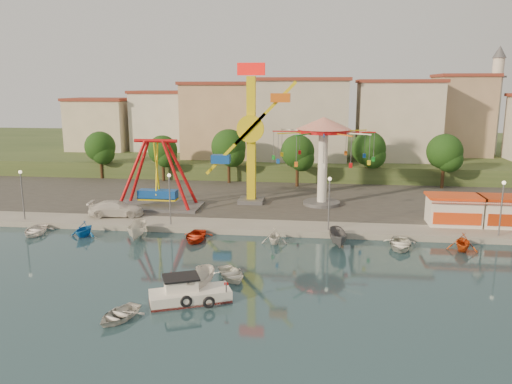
% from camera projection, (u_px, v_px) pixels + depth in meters
% --- Properties ---
extents(ground, '(200.00, 200.00, 0.00)m').
position_uv_depth(ground, '(224.00, 282.00, 37.65)').
color(ground, '#143039').
rests_on(ground, ground).
extents(quay_deck, '(200.00, 100.00, 0.60)m').
position_uv_depth(quay_deck, '(283.00, 160.00, 97.77)').
color(quay_deck, '#9E998E').
rests_on(quay_deck, ground).
extents(asphalt_pad, '(90.00, 28.00, 0.01)m').
position_uv_depth(asphalt_pad, '(266.00, 192.00, 66.65)').
color(asphalt_pad, '#4C4944').
rests_on(asphalt_pad, quay_deck).
extents(hill_terrace, '(200.00, 60.00, 3.00)m').
position_uv_depth(hill_terrace, '(284.00, 151.00, 102.38)').
color(hill_terrace, '#384C26').
rests_on(hill_terrace, ground).
extents(pirate_ship_ride, '(10.00, 5.00, 8.00)m').
position_uv_depth(pirate_ship_ride, '(157.00, 176.00, 57.37)').
color(pirate_ship_ride, '#59595E').
rests_on(pirate_ship_ride, quay_deck).
extents(kamikaze_tower, '(7.24, 3.10, 16.50)m').
position_uv_depth(kamikaze_tower, '(254.00, 138.00, 58.73)').
color(kamikaze_tower, '#59595E').
rests_on(kamikaze_tower, quay_deck).
extents(wave_swinger, '(11.60, 11.60, 10.40)m').
position_uv_depth(wave_swinger, '(323.00, 141.00, 57.96)').
color(wave_swinger, '#59595E').
rests_on(wave_swinger, quay_deck).
extents(booth_left, '(5.40, 3.78, 3.08)m').
position_uv_depth(booth_left, '(453.00, 210.00, 50.72)').
color(booth_left, white).
rests_on(booth_left, quay_deck).
extents(booth_mid, '(5.40, 3.78, 3.08)m').
position_uv_depth(booth_mid, '(507.00, 211.00, 50.09)').
color(booth_mid, white).
rests_on(booth_mid, quay_deck).
extents(lamp_post_0, '(0.14, 0.14, 5.00)m').
position_uv_depth(lamp_post_0, '(23.00, 196.00, 52.51)').
color(lamp_post_0, '#59595E').
rests_on(lamp_post_0, quay_deck).
extents(lamp_post_1, '(0.14, 0.14, 5.00)m').
position_uv_depth(lamp_post_1, '(170.00, 201.00, 50.59)').
color(lamp_post_1, '#59595E').
rests_on(lamp_post_1, quay_deck).
extents(lamp_post_2, '(0.14, 0.14, 5.00)m').
position_uv_depth(lamp_post_2, '(329.00, 205.00, 48.66)').
color(lamp_post_2, '#59595E').
rests_on(lamp_post_2, quay_deck).
extents(lamp_post_3, '(0.14, 0.14, 5.00)m').
position_uv_depth(lamp_post_3, '(501.00, 210.00, 46.74)').
color(lamp_post_3, '#59595E').
rests_on(lamp_post_3, quay_deck).
extents(tree_0, '(4.60, 4.60, 7.19)m').
position_uv_depth(tree_0, '(100.00, 147.00, 75.53)').
color(tree_0, '#382314').
rests_on(tree_0, quay_deck).
extents(tree_1, '(4.35, 4.35, 6.80)m').
position_uv_depth(tree_1, '(163.00, 150.00, 73.67)').
color(tree_1, '#382314').
rests_on(tree_1, quay_deck).
extents(tree_2, '(5.02, 5.02, 7.85)m').
position_uv_depth(tree_2, '(229.00, 147.00, 71.90)').
color(tree_2, '#382314').
rests_on(tree_2, quay_deck).
extents(tree_3, '(4.68, 4.68, 7.32)m').
position_uv_depth(tree_3, '(298.00, 152.00, 69.37)').
color(tree_3, '#382314').
rests_on(tree_3, quay_deck).
extents(tree_4, '(4.86, 4.86, 7.60)m').
position_uv_depth(tree_4, '(369.00, 149.00, 71.03)').
color(tree_4, '#382314').
rests_on(tree_4, quay_deck).
extents(tree_5, '(4.83, 4.83, 7.54)m').
position_uv_depth(tree_5, '(445.00, 152.00, 68.07)').
color(tree_5, '#382314').
rests_on(tree_5, quay_deck).
extents(building_0, '(9.26, 9.53, 11.87)m').
position_uv_depth(building_0, '(80.00, 119.00, 84.52)').
color(building_0, beige).
rests_on(building_0, hill_terrace).
extents(building_1, '(12.33, 9.01, 8.63)m').
position_uv_depth(building_1, '(159.00, 127.00, 88.57)').
color(building_1, silver).
rests_on(building_1, hill_terrace).
extents(building_2, '(11.95, 9.28, 11.23)m').
position_uv_depth(building_2, '(232.00, 120.00, 87.28)').
color(building_2, tan).
rests_on(building_2, hill_terrace).
extents(building_3, '(12.59, 10.50, 9.20)m').
position_uv_depth(building_3, '(311.00, 128.00, 82.77)').
color(building_3, beige).
rests_on(building_3, hill_terrace).
extents(building_4, '(10.75, 9.23, 9.24)m').
position_uv_depth(building_4, '(391.00, 127.00, 84.45)').
color(building_4, beige).
rests_on(building_4, hill_terrace).
extents(building_5, '(12.77, 10.96, 11.21)m').
position_uv_depth(building_5, '(477.00, 123.00, 80.83)').
color(building_5, tan).
rests_on(building_5, hill_terrace).
extents(minaret, '(2.80, 2.80, 18.00)m').
position_uv_depth(minaret, '(495.00, 98.00, 83.13)').
color(minaret, silver).
rests_on(minaret, hill_terrace).
extents(cabin_motorboat, '(5.83, 4.04, 1.92)m').
position_uv_depth(cabin_motorboat, '(188.00, 294.00, 34.10)').
color(cabin_motorboat, white).
rests_on(cabin_motorboat, ground).
extents(rowboat_a, '(3.99, 4.37, 0.74)m').
position_uv_depth(rowboat_a, '(231.00, 274.00, 38.16)').
color(rowboat_a, white).
rests_on(rowboat_a, ground).
extents(rowboat_b, '(3.35, 3.94, 0.69)m').
position_uv_depth(rowboat_b, '(119.00, 315.00, 31.46)').
color(rowboat_b, silver).
rests_on(rowboat_b, ground).
extents(skiff, '(2.24, 4.43, 1.63)m').
position_uv_depth(skiff, '(199.00, 282.00, 35.42)').
color(skiff, silver).
rests_on(skiff, ground).
extents(van, '(6.10, 3.22, 1.69)m').
position_uv_depth(van, '(116.00, 209.00, 54.16)').
color(van, silver).
rests_on(van, quay_deck).
extents(moored_boat_0, '(3.37, 4.30, 0.81)m').
position_uv_depth(moored_boat_0, '(35.00, 230.00, 49.61)').
color(moored_boat_0, white).
rests_on(moored_boat_0, ground).
extents(moored_boat_1, '(2.76, 3.12, 1.51)m').
position_uv_depth(moored_boat_1, '(84.00, 229.00, 48.91)').
color(moored_boat_1, blue).
rests_on(moored_boat_1, ground).
extents(moored_boat_2, '(2.15, 4.36, 1.61)m').
position_uv_depth(moored_boat_2, '(137.00, 230.00, 48.24)').
color(moored_boat_2, silver).
rests_on(moored_boat_2, ground).
extents(moored_boat_3, '(2.91, 4.04, 0.83)m').
position_uv_depth(moored_boat_3, '(195.00, 236.00, 47.63)').
color(moored_boat_3, red).
rests_on(moored_boat_3, ground).
extents(moored_boat_4, '(2.51, 2.87, 1.45)m').
position_uv_depth(moored_boat_4, '(274.00, 236.00, 46.66)').
color(moored_boat_4, white).
rests_on(moored_boat_4, ground).
extents(moored_boat_5, '(1.91, 4.19, 1.57)m').
position_uv_depth(moored_boat_5, '(338.00, 238.00, 45.93)').
color(moored_boat_5, '#5D5C61').
rests_on(moored_boat_5, ground).
extents(moored_boat_6, '(3.60, 4.61, 0.87)m').
position_uv_depth(moored_boat_6, '(400.00, 244.00, 45.34)').
color(moored_boat_6, silver).
rests_on(moored_boat_6, ground).
extents(moored_boat_7, '(3.35, 3.65, 1.61)m').
position_uv_depth(moored_boat_7, '(463.00, 242.00, 44.60)').
color(moored_boat_7, '#CC4412').
rests_on(moored_boat_7, ground).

